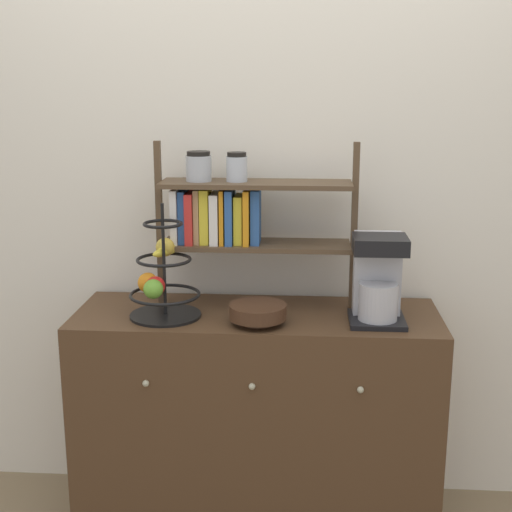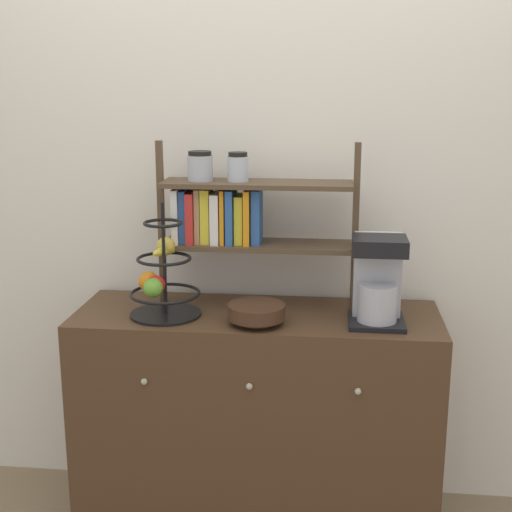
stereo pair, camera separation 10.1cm
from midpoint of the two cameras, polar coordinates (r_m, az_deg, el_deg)
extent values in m
cube|color=silver|center=(2.86, -0.55, 5.48)|extent=(7.00, 0.05, 2.60)
cube|color=#4C331E|center=(2.86, -0.97, -12.86)|extent=(1.37, 0.47, 0.87)
sphere|color=#B2AD8C|center=(2.60, -9.93, -10.02)|extent=(0.02, 0.02, 0.02)
sphere|color=#B2AD8C|center=(2.54, -1.48, -10.41)|extent=(0.02, 0.02, 0.02)
sphere|color=#B2AD8C|center=(2.53, 7.22, -10.58)|extent=(0.02, 0.02, 0.02)
cube|color=black|center=(2.62, 8.54, -5.08)|extent=(0.20, 0.20, 0.02)
cube|color=#B7B7BC|center=(2.62, 8.58, -1.37)|extent=(0.17, 0.08, 0.30)
cylinder|color=#B7B7BC|center=(2.58, 8.63, -3.60)|extent=(0.14, 0.14, 0.13)
cube|color=black|center=(2.53, 8.79, 0.92)|extent=(0.19, 0.16, 0.06)
cylinder|color=black|center=(2.68, -8.32, -4.71)|extent=(0.26, 0.26, 0.01)
cylinder|color=black|center=(2.62, -8.48, -0.29)|extent=(0.01, 0.01, 0.42)
torus|color=black|center=(2.66, -8.38, -3.07)|extent=(0.26, 0.26, 0.01)
torus|color=black|center=(2.62, -8.48, -0.29)|extent=(0.20, 0.20, 0.01)
torus|color=black|center=(2.59, -8.58, 2.56)|extent=(0.14, 0.14, 0.01)
sphere|color=red|center=(2.64, -9.13, -2.40)|extent=(0.07, 0.07, 0.07)
sphere|color=#6BAD33|center=(2.60, -9.32, -2.63)|extent=(0.07, 0.07, 0.07)
sphere|color=orange|center=(2.68, -9.71, -2.13)|extent=(0.08, 0.08, 0.08)
ellipsoid|color=yellow|center=(2.66, -8.28, 0.40)|extent=(0.10, 0.15, 0.04)
sphere|color=gold|center=(2.66, -8.36, 0.71)|extent=(0.07, 0.07, 0.07)
cylinder|color=#422819|center=(2.57, -0.97, -5.22)|extent=(0.11, 0.11, 0.02)
cylinder|color=#422819|center=(2.56, -0.98, -4.45)|extent=(0.21, 0.21, 0.05)
cube|color=brown|center=(2.76, -8.76, 2.53)|extent=(0.02, 0.02, 0.63)
cube|color=brown|center=(2.70, 6.80, 2.32)|extent=(0.02, 0.02, 0.63)
cube|color=brown|center=(2.72, -1.06, 0.88)|extent=(0.72, 0.20, 0.02)
cube|color=brown|center=(2.68, -1.09, 5.77)|extent=(0.72, 0.20, 0.02)
cube|color=white|center=(2.74, -7.41, 3.26)|extent=(0.02, 0.16, 0.21)
cube|color=#2D599E|center=(2.74, -6.86, 3.19)|extent=(0.02, 0.13, 0.20)
cube|color=red|center=(2.73, -6.26, 3.12)|extent=(0.03, 0.16, 0.19)
cube|color=tan|center=(2.73, -5.71, 3.25)|extent=(0.02, 0.13, 0.21)
cube|color=yellow|center=(2.72, -5.10, 3.24)|extent=(0.03, 0.13, 0.21)
cube|color=white|center=(2.72, -4.31, 3.08)|extent=(0.03, 0.15, 0.19)
cube|color=orange|center=(2.71, -3.71, 3.23)|extent=(0.02, 0.15, 0.21)
cube|color=#2D599E|center=(2.71, -3.14, 3.22)|extent=(0.03, 0.16, 0.21)
cube|color=yellow|center=(2.71, -2.44, 2.97)|extent=(0.03, 0.12, 0.18)
cube|color=orange|center=(2.70, -1.77, 3.21)|extent=(0.02, 0.16, 0.21)
cube|color=#2D599E|center=(2.70, -1.09, 3.20)|extent=(0.03, 0.12, 0.21)
cylinder|color=#ADB2B7|center=(2.70, -5.68, 6.99)|extent=(0.10, 0.10, 0.10)
cylinder|color=black|center=(2.69, -5.71, 8.16)|extent=(0.09, 0.09, 0.02)
cylinder|color=silver|center=(2.68, -2.63, 6.96)|extent=(0.08, 0.08, 0.09)
cylinder|color=black|center=(2.67, -2.64, 8.12)|extent=(0.07, 0.07, 0.02)
camera|label=1|loc=(0.05, -91.10, -0.27)|focal=50.00mm
camera|label=2|loc=(0.05, 88.90, 0.27)|focal=50.00mm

